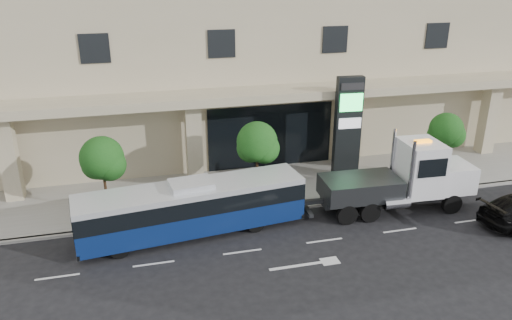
# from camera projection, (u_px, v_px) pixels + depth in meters

# --- Properties ---
(ground) EXTENTS (120.00, 120.00, 0.00)m
(ground) POSITION_uv_depth(u_px,v_px,m) (313.00, 226.00, 25.09)
(ground) COLOR black
(ground) RESTS_ON ground
(sidewalk) EXTENTS (120.00, 6.00, 0.15)m
(sidewalk) POSITION_uv_depth(u_px,v_px,m) (284.00, 185.00, 29.57)
(sidewalk) COLOR gray
(sidewalk) RESTS_ON ground
(curb) EXTENTS (120.00, 0.30, 0.15)m
(curb) POSITION_uv_depth(u_px,v_px,m) (300.00, 207.00, 26.86)
(curb) COLOR gray
(curb) RESTS_ON ground
(tree_left) EXTENTS (2.27, 2.20, 4.22)m
(tree_left) POSITION_uv_depth(u_px,v_px,m) (103.00, 161.00, 24.90)
(tree_left) COLOR #422B19
(tree_left) RESTS_ON sidewalk
(tree_mid) EXTENTS (2.28, 2.20, 4.38)m
(tree_mid) POSITION_uv_depth(u_px,v_px,m) (258.00, 145.00, 26.67)
(tree_mid) COLOR #422B19
(tree_mid) RESTS_ON sidewalk
(tree_right) EXTENTS (2.10, 2.00, 4.04)m
(tree_right) POSITION_uv_depth(u_px,v_px,m) (446.00, 132.00, 29.39)
(tree_right) COLOR #422B19
(tree_right) RESTS_ON sidewalk
(city_bus) EXTENTS (11.10, 3.57, 2.76)m
(city_bus) POSITION_uv_depth(u_px,v_px,m) (192.00, 207.00, 23.91)
(city_bus) COLOR black
(city_bus) RESTS_ON ground
(tow_truck) EXTENTS (9.26, 2.63, 4.21)m
(tow_truck) POSITION_uv_depth(u_px,v_px,m) (404.00, 179.00, 26.23)
(tow_truck) COLOR #2D3033
(tow_truck) RESTS_ON ground
(signage_pylon) EXTENTS (1.58, 0.67, 6.20)m
(signage_pylon) POSITION_uv_depth(u_px,v_px,m) (348.00, 128.00, 29.29)
(signage_pylon) COLOR black
(signage_pylon) RESTS_ON sidewalk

